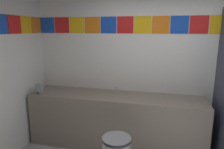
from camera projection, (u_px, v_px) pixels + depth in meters
The scene contains 4 objects.
wall_back at pixel (168, 60), 3.37m from camera, with size 4.53×0.09×2.88m.
vanity_counter at pixel (115, 120), 3.44m from camera, with size 2.83×0.62×0.88m.
faucet_center at pixel (117, 91), 3.42m from camera, with size 0.04×0.10×0.14m.
soap_dispenser at pixel (39, 89), 3.44m from camera, with size 0.09×0.09×0.16m.
Camera 1 is at (-0.11, -1.76, 1.94)m, focal length 33.10 mm.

